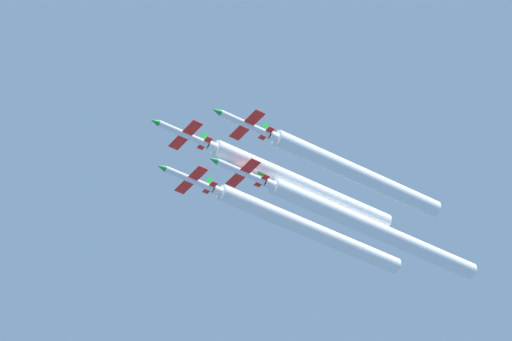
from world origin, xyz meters
The scene contains 8 objects.
jet_lead centered at (0.42, 6.93, 183.74)m, with size 8.87×12.92×3.11m.
jet_left_wingman centered at (-9.62, -0.04, 182.36)m, with size 8.87×12.92×3.11m.
jet_right_wingman centered at (9.38, -0.03, 182.30)m, with size 8.87×12.92×3.11m.
jet_slot centered at (0.03, -5.63, 180.24)m, with size 8.87×12.92×3.11m.
smoke_trail_lead centered at (0.42, -19.98, 183.71)m, with size 3.30×42.06×3.30m.
smoke_trail_left_wingman centered at (-9.62, -25.55, 182.33)m, with size 3.30×39.22×3.30m.
smoke_trail_right_wingman centered at (9.38, -28.16, 182.27)m, with size 3.30×44.48×3.30m.
smoke_trail_slot centered at (0.03, -36.93, 180.21)m, with size 3.30×50.83×3.30m.
Camera 1 is at (-178.83, 112.25, 2.53)m, focal length 104.92 mm.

